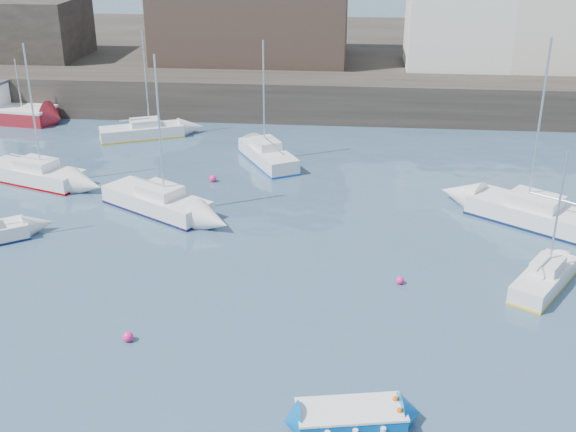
# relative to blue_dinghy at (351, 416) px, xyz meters

# --- Properties ---
(water) EXTENTS (220.00, 220.00, 0.00)m
(water) POSITION_rel_blue_dinghy_xyz_m (-3.23, 1.00, -0.36)
(water) COLOR #2D4760
(water) RESTS_ON ground
(quay_wall) EXTENTS (90.00, 5.00, 3.00)m
(quay_wall) POSITION_rel_blue_dinghy_xyz_m (-3.23, 36.00, 1.14)
(quay_wall) COLOR #28231E
(quay_wall) RESTS_ON ground
(land_strip) EXTENTS (90.00, 32.00, 2.80)m
(land_strip) POSITION_rel_blue_dinghy_xyz_m (-3.23, 54.00, 1.04)
(land_strip) COLOR #28231E
(land_strip) RESTS_ON ground
(bldg_east_d) EXTENTS (11.14, 11.14, 8.95)m
(bldg_east_d) POSITION_rel_blue_dinghy_xyz_m (7.77, 42.50, 7.00)
(bldg_east_d) COLOR white
(bldg_east_d) RESTS_ON land_strip
(warehouse) EXTENTS (16.40, 10.40, 7.60)m
(warehouse) POSITION_rel_blue_dinghy_xyz_m (-9.23, 44.00, 6.25)
(warehouse) COLOR #3D2D26
(warehouse) RESTS_ON land_strip
(bldg_west) EXTENTS (14.00, 8.00, 5.00)m
(bldg_west) POSITION_rel_blue_dinghy_xyz_m (-31.23, 43.00, 4.94)
(bldg_west) COLOR #353028
(bldg_west) RESTS_ON land_strip
(blue_dinghy) EXTENTS (3.65, 2.11, 0.65)m
(blue_dinghy) POSITION_rel_blue_dinghy_xyz_m (0.00, 0.00, 0.00)
(blue_dinghy) COLOR maroon
(blue_dinghy) RESTS_ON ground
(fishing_boat) EXTENTS (7.54, 3.70, 4.79)m
(fishing_boat) POSITION_rel_blue_dinghy_xyz_m (-26.76, 32.54, 0.56)
(fishing_boat) COLOR maroon
(fishing_boat) RESTS_ON ground
(sailboat_b) EXTENTS (6.69, 5.27, 8.46)m
(sailboat_b) POSITION_rel_blue_dinghy_xyz_m (-10.62, 16.50, 0.19)
(sailboat_b) COLOR white
(sailboat_b) RESTS_ON ground
(sailboat_c) EXTENTS (3.68, 4.67, 6.05)m
(sailboat_c) POSITION_rel_blue_dinghy_xyz_m (8.13, 9.73, 0.10)
(sailboat_c) COLOR white
(sailboat_c) RESTS_ON ground
(sailboat_d) EXTENTS (7.41, 6.26, 9.47)m
(sailboat_d) POSITION_rel_blue_dinghy_xyz_m (9.40, 16.50, 0.21)
(sailboat_d) COLOR white
(sailboat_d) RESTS_ON ground
(sailboat_e) EXTENTS (6.69, 4.10, 8.21)m
(sailboat_e) POSITION_rel_blue_dinghy_xyz_m (-18.99, 20.06, 0.17)
(sailboat_e) COLOR white
(sailboat_e) RESTS_ON ground
(sailboat_f) EXTENTS (4.50, 6.06, 7.66)m
(sailboat_f) POSITION_rel_blue_dinghy_xyz_m (-5.65, 24.81, 0.18)
(sailboat_f) COLOR white
(sailboat_f) RESTS_ON ground
(sailboat_h) EXTENTS (6.03, 4.03, 7.43)m
(sailboat_h) POSITION_rel_blue_dinghy_xyz_m (-15.11, 29.30, 0.12)
(sailboat_h) COLOR white
(sailboat_h) RESTS_ON ground
(buoy_near) EXTENTS (0.41, 0.41, 0.41)m
(buoy_near) POSITION_rel_blue_dinghy_xyz_m (-8.45, 4.02, -0.36)
(buoy_near) COLOR #FF207A
(buoy_near) RESTS_ON ground
(buoy_mid) EXTENTS (0.35, 0.35, 0.35)m
(buoy_mid) POSITION_rel_blue_dinghy_xyz_m (2.00, 9.53, -0.36)
(buoy_mid) COLOR #FF207A
(buoy_mid) RESTS_ON ground
(buoy_far) EXTENTS (0.42, 0.42, 0.42)m
(buoy_far) POSITION_rel_blue_dinghy_xyz_m (-8.50, 21.15, -0.36)
(buoy_far) COLOR #FF207A
(buoy_far) RESTS_ON ground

